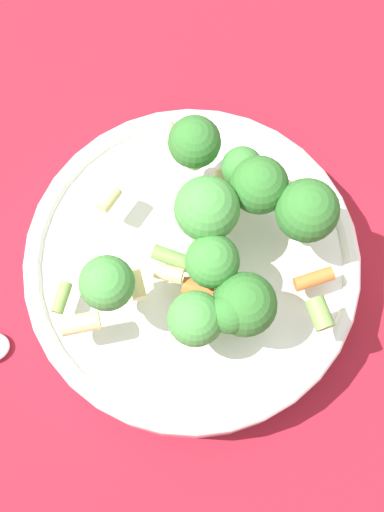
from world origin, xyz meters
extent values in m
plane|color=maroon|center=(0.00, 0.00, 0.00)|extent=(3.00, 3.00, 0.00)
cylinder|color=white|center=(0.00, 0.00, 0.02)|extent=(0.26, 0.26, 0.05)
torus|color=white|center=(0.00, 0.00, 0.05)|extent=(0.26, 0.26, 0.01)
cylinder|color=#8CB766|center=(0.01, 0.06, 0.06)|extent=(0.02, 0.02, 0.02)
sphere|color=#33722D|center=(0.01, 0.06, 0.09)|extent=(0.05, 0.05, 0.05)
cylinder|color=#8CB766|center=(0.04, 0.04, 0.07)|extent=(0.01, 0.01, 0.02)
sphere|color=#479342|center=(0.04, 0.04, 0.09)|extent=(0.04, 0.04, 0.04)
cylinder|color=#8CB766|center=(-0.07, 0.04, 0.07)|extent=(0.02, 0.02, 0.02)
sphere|color=#33722D|center=(-0.07, 0.04, 0.11)|extent=(0.05, 0.05, 0.05)
cylinder|color=#8CB766|center=(-0.05, -0.05, 0.08)|extent=(0.01, 0.01, 0.02)
sphere|color=#33722D|center=(-0.05, -0.05, 0.11)|extent=(0.04, 0.04, 0.04)
cylinder|color=#8CB766|center=(0.00, 0.02, 0.07)|extent=(0.01, 0.01, 0.02)
sphere|color=#3D8438|center=(0.00, 0.02, 0.10)|extent=(0.04, 0.04, 0.04)
cylinder|color=#8CB766|center=(-0.06, 0.01, 0.08)|extent=(0.01, 0.01, 0.02)
sphere|color=#33722D|center=(-0.06, 0.01, 0.10)|extent=(0.04, 0.04, 0.04)
cylinder|color=#8CB766|center=(0.06, -0.02, 0.09)|extent=(0.01, 0.01, 0.02)
sphere|color=#479342|center=(0.06, -0.02, 0.11)|extent=(0.04, 0.04, 0.04)
cylinder|color=#8CB766|center=(-0.07, -0.01, 0.08)|extent=(0.01, 0.01, 0.01)
sphere|color=#3D8438|center=(-0.07, -0.01, 0.10)|extent=(0.03, 0.03, 0.03)
cylinder|color=#8CB766|center=(-0.03, -0.02, 0.08)|extent=(0.01, 0.01, 0.01)
sphere|color=#479342|center=(-0.03, -0.02, 0.10)|extent=(0.03, 0.03, 0.03)
cylinder|color=#8CB766|center=(0.02, 0.05, 0.08)|extent=(0.01, 0.01, 0.01)
sphere|color=#33722D|center=(0.02, 0.05, 0.10)|extent=(0.03, 0.03, 0.03)
cylinder|color=#8CB766|center=(-0.02, -0.01, 0.08)|extent=(0.02, 0.02, 0.02)
sphere|color=#479342|center=(-0.02, -0.01, 0.11)|extent=(0.05, 0.05, 0.05)
cylinder|color=orange|center=(-0.05, 0.08, 0.07)|extent=(0.03, 0.02, 0.01)
cylinder|color=beige|center=(0.02, 0.00, 0.08)|extent=(0.02, 0.02, 0.01)
cylinder|color=beige|center=(0.01, -0.07, 0.08)|extent=(0.02, 0.02, 0.01)
cylinder|color=#729E4C|center=(0.09, -0.05, 0.07)|extent=(0.02, 0.02, 0.01)
cylinder|color=beige|center=(0.05, -0.01, 0.08)|extent=(0.02, 0.02, 0.01)
cylinder|color=orange|center=(0.02, 0.02, 0.07)|extent=(0.02, 0.03, 0.01)
cylinder|color=#729E4C|center=(-0.03, 0.10, 0.09)|extent=(0.02, 0.03, 0.01)
cylinder|color=beige|center=(0.09, -0.02, 0.08)|extent=(0.03, 0.03, 0.01)
cylinder|color=orange|center=(0.00, 0.02, 0.08)|extent=(0.03, 0.02, 0.01)
cylinder|color=beige|center=(-0.05, -0.02, 0.07)|extent=(0.03, 0.03, 0.01)
cylinder|color=#729E4C|center=(0.01, -0.01, 0.07)|extent=(0.02, 0.03, 0.01)
cylinder|color=beige|center=(-0.06, -0.08, 0.06)|extent=(0.02, 0.03, 0.01)
camera|label=1|loc=(0.11, 0.10, 0.58)|focal=50.00mm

